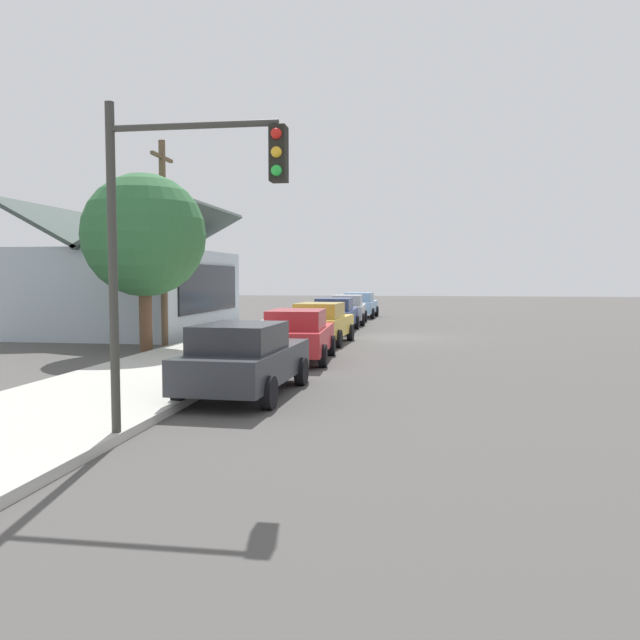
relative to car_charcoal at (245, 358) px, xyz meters
The scene contains 13 objects.
ground_plane 14.30m from the car_charcoal, 10.80° to the right, with size 120.00×120.00×0.00m, color #4C4947.
sidewalk_curb 14.35m from the car_charcoal, 11.78° to the left, with size 60.00×4.20×0.16m, color #B2AFA8.
car_charcoal is the anchor object (origin of this frame).
car_cherry 5.75m from the car_charcoal, ahead, with size 4.54×2.16×1.59m.
car_mustard 10.87m from the car_charcoal, ahead, with size 4.46×2.21×1.59m.
car_navy 16.42m from the car_charcoal, ahead, with size 4.84×2.03×1.59m.
car_silver 21.52m from the car_charcoal, ahead, with size 4.91×2.08×1.59m.
car_skyblue 27.07m from the car_charcoal, ahead, with size 4.50×2.17×1.59m.
storefront_building 17.19m from the car_charcoal, 32.88° to the left, with size 10.20×7.62×5.83m.
shade_tree 9.81m from the car_charcoal, 37.01° to the left, with size 4.20×4.20×6.10m.
traffic_light_main 4.90m from the car_charcoal, behind, with size 0.37×2.79×5.20m.
utility_pole_wooden 10.94m from the car_charcoal, 31.80° to the left, with size 1.80×0.24×7.50m.
fire_hydrant_red 4.34m from the car_charcoal, 20.60° to the left, with size 0.22×0.22×0.71m.
Camera 1 is at (-27.26, -1.03, 2.57)m, focal length 35.68 mm.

